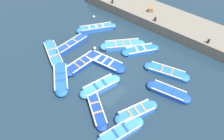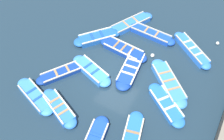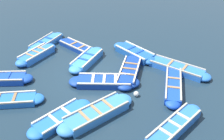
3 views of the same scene
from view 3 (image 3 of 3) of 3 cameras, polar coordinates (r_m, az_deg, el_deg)
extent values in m
plane|color=#1C303F|center=(14.60, -3.97, -1.58)|extent=(120.00, 120.00, 0.00)
cube|color=#1947B7|center=(13.98, 13.17, -3.33)|extent=(3.02, 0.98, 0.35)
ellipsoid|color=#1947B7|center=(12.79, 13.11, -7.16)|extent=(0.80, 0.78, 0.35)
ellipsoid|color=#1947B7|center=(15.22, 13.22, -0.11)|extent=(0.80, 0.78, 0.35)
cube|color=#B2AD9E|center=(13.89, 14.74, -2.77)|extent=(2.92, 0.27, 0.07)
cube|color=#B2AD9E|center=(13.84, 11.81, -2.46)|extent=(2.92, 0.27, 0.07)
cube|color=#9E7A51|center=(13.52, 13.25, -3.68)|extent=(0.18, 0.71, 0.04)
cube|color=#9E7A51|center=(14.22, 13.28, -1.71)|extent=(0.18, 0.71, 0.04)
cube|color=navy|center=(13.91, -1.71, -2.61)|extent=(1.33, 2.90, 0.33)
ellipsoid|color=navy|center=(14.05, -7.43, -2.50)|extent=(1.04, 1.07, 0.33)
ellipsoid|color=navy|center=(13.91, 4.08, -2.69)|extent=(1.04, 1.07, 0.33)
cube|color=silver|center=(13.41, -1.82, -3.05)|extent=(0.39, 2.74, 0.07)
cube|color=silver|center=(14.18, -1.62, -0.85)|extent=(0.39, 2.74, 0.07)
cube|color=beige|center=(13.85, -4.18, -1.93)|extent=(0.91, 0.24, 0.04)
cube|color=beige|center=(13.80, -1.72, -1.97)|extent=(0.91, 0.24, 0.04)
cube|color=beige|center=(13.78, 0.76, -2.01)|extent=(0.91, 0.24, 0.04)
cube|color=navy|center=(14.77, 3.81, -0.32)|extent=(2.80, 1.20, 0.35)
ellipsoid|color=navy|center=(13.66, 2.81, -3.33)|extent=(0.98, 0.96, 0.35)
ellipsoid|color=navy|center=(15.92, 4.67, 2.26)|extent=(0.98, 0.96, 0.35)
cube|color=beige|center=(14.61, 5.52, 0.16)|extent=(2.67, 0.32, 0.07)
cube|color=beige|center=(14.72, 2.17, 0.58)|extent=(2.67, 0.32, 0.07)
cube|color=olive|center=(14.18, 3.43, -0.89)|extent=(0.22, 0.85, 0.04)
cube|color=olive|center=(14.66, 3.84, 0.32)|extent=(0.22, 0.85, 0.04)
cube|color=olive|center=(15.15, 4.22, 1.46)|extent=(0.22, 0.85, 0.04)
cube|color=#3884E0|center=(11.93, -3.35, -9.46)|extent=(2.86, 2.79, 0.40)
ellipsoid|color=#3884E0|center=(11.38, -9.68, -12.50)|extent=(1.30, 1.29, 0.40)
ellipsoid|color=#3884E0|center=(12.63, 2.25, -6.63)|extent=(1.30, 1.29, 0.40)
cube|color=#B2AD9E|center=(11.50, -2.07, -9.78)|extent=(2.20, 2.09, 0.07)
cube|color=#B2AD9E|center=(12.06, -4.64, -7.50)|extent=(2.20, 2.09, 0.07)
cube|color=#9E7A51|center=(11.53, -6.02, -9.94)|extent=(0.70, 0.72, 0.04)
cube|color=#9E7A51|center=(11.78, -3.39, -8.67)|extent=(0.70, 0.72, 0.04)
cube|color=#9E7A51|center=(12.06, -0.89, -7.44)|extent=(0.70, 0.72, 0.04)
cube|color=blue|center=(17.03, -16.09, 3.22)|extent=(2.48, 1.71, 0.39)
ellipsoid|color=blue|center=(16.39, -18.97, 1.48)|extent=(1.05, 1.03, 0.39)
ellipsoid|color=blue|center=(17.72, -13.42, 4.83)|extent=(1.05, 1.03, 0.39)
cube|color=silver|center=(16.66, -15.30, 3.59)|extent=(2.13, 0.99, 0.07)
cube|color=silver|center=(17.18, -17.09, 4.20)|extent=(2.13, 0.99, 0.07)
cube|color=#9E7A51|center=(16.65, -17.41, 3.14)|extent=(0.43, 0.74, 0.04)
cube|color=#9E7A51|center=(16.93, -16.20, 3.86)|extent=(0.43, 0.74, 0.04)
cube|color=#9E7A51|center=(17.22, -15.03, 4.55)|extent=(0.43, 0.74, 0.04)
cube|color=blue|center=(13.66, -21.94, -6.21)|extent=(1.51, 2.85, 0.29)
ellipsoid|color=blue|center=(13.32, -16.32, -6.06)|extent=(1.00, 1.02, 0.29)
cube|color=beige|center=(13.25, -22.50, -6.68)|extent=(0.70, 2.61, 0.07)
cube|color=beige|center=(13.87, -21.71, -4.57)|extent=(0.70, 2.61, 0.07)
cube|color=olive|center=(13.45, -20.51, -5.61)|extent=(0.80, 0.32, 0.04)
cube|color=#1947B7|center=(15.29, -22.71, -1.84)|extent=(1.30, 2.50, 0.35)
ellipsoid|color=#1947B7|center=(14.90, -18.42, -1.80)|extent=(0.96, 0.98, 0.35)
cube|color=beige|center=(15.50, -22.43, -0.35)|extent=(0.49, 2.32, 0.07)
cube|color=#1947B7|center=(15.07, -21.66, -1.21)|extent=(0.80, 0.27, 0.04)
cube|color=blue|center=(11.58, 13.35, -12.08)|extent=(2.91, 2.45, 0.39)
ellipsoid|color=blue|center=(12.63, 17.20, -8.38)|extent=(1.00, 1.00, 0.39)
cube|color=#B2AD9E|center=(11.32, 14.96, -12.03)|extent=(2.46, 1.86, 0.07)
cube|color=#B2AD9E|center=(11.54, 12.07, -10.48)|extent=(2.46, 1.86, 0.07)
cube|color=beige|center=(11.02, 11.59, -13.06)|extent=(0.51, 0.62, 0.04)
cube|color=beige|center=(11.43, 13.49, -11.31)|extent=(0.51, 0.62, 0.04)
cube|color=beige|center=(11.87, 15.23, -9.67)|extent=(0.51, 0.62, 0.04)
cube|color=#1E59AD|center=(16.63, 4.93, 3.73)|extent=(2.37, 2.57, 0.38)
ellipsoid|color=#1E59AD|center=(17.41, 1.91, 5.22)|extent=(1.28, 1.29, 0.38)
ellipsoid|color=#1E59AD|center=(15.92, 8.22, 2.08)|extent=(1.28, 1.29, 0.38)
cube|color=silver|center=(16.24, 3.87, 3.93)|extent=(1.65, 1.95, 0.07)
cube|color=silver|center=(16.82, 6.02, 4.89)|extent=(1.65, 1.95, 0.07)
cube|color=#1947B7|center=(16.75, 4.07, 4.81)|extent=(0.75, 0.66, 0.04)
cube|color=#1947B7|center=(16.32, 5.87, 3.93)|extent=(0.75, 0.66, 0.04)
cube|color=#3884E0|center=(15.90, -5.47, 2.25)|extent=(2.60, 1.59, 0.39)
ellipsoid|color=#3884E0|center=(15.03, -7.81, 0.13)|extent=(1.06, 1.04, 0.39)
ellipsoid|color=#3884E0|center=(16.82, -3.38, 4.15)|extent=(1.06, 1.04, 0.39)
cube|color=beige|center=(15.60, -4.22, 2.66)|extent=(2.31, 0.80, 0.07)
cube|color=beige|center=(15.98, -6.78, 3.28)|extent=(2.31, 0.80, 0.07)
cube|color=#1947B7|center=(15.54, -6.16, 2.36)|extent=(0.37, 0.79, 0.04)
cube|color=#1947B7|center=(16.05, -4.89, 3.48)|extent=(0.37, 0.79, 0.04)
cube|color=blue|center=(11.98, -11.09, -10.23)|extent=(2.47, 2.16, 0.31)
ellipsoid|color=blue|center=(11.57, -16.03, -12.92)|extent=(1.17, 1.17, 0.31)
ellipsoid|color=blue|center=(12.48, -6.59, -7.66)|extent=(1.17, 1.17, 0.31)
cube|color=silver|center=(11.59, -9.99, -10.54)|extent=(1.95, 1.47, 0.07)
cube|color=silver|center=(12.12, -12.33, -8.60)|extent=(1.95, 1.47, 0.07)
cube|color=beige|center=(11.73, -12.55, -10.36)|extent=(0.58, 0.72, 0.04)
cube|color=beige|center=(11.99, -9.85, -8.86)|extent=(0.58, 0.72, 0.04)
cube|color=navy|center=(17.49, -7.56, 4.91)|extent=(2.14, 2.70, 0.29)
ellipsoid|color=navy|center=(18.44, -10.42, 6.16)|extent=(0.99, 1.00, 0.29)
ellipsoid|color=navy|center=(16.60, -4.40, 3.50)|extent=(0.99, 1.00, 0.29)
cube|color=beige|center=(17.21, -8.45, 5.03)|extent=(1.53, 2.27, 0.07)
cube|color=beige|center=(17.61, -6.77, 5.82)|extent=(1.53, 2.27, 0.07)
cube|color=#9E7A51|center=(17.68, -8.44, 5.75)|extent=(0.64, 0.49, 0.04)
cube|color=#9E7A51|center=(17.16, -6.73, 5.01)|extent=(0.64, 0.49, 0.04)
cube|color=blue|center=(15.50, 13.91, 0.39)|extent=(2.20, 3.17, 0.33)
ellipsoid|color=blue|center=(15.99, 8.84, 2.06)|extent=(1.14, 1.15, 0.33)
ellipsoid|color=blue|center=(15.16, 19.26, -1.38)|extent=(1.14, 1.15, 0.33)
cube|color=#B2AD9E|center=(15.06, 13.41, 0.35)|extent=(1.42, 2.75, 0.07)
cube|color=#B2AD9E|center=(15.74, 14.59, 1.67)|extent=(1.42, 2.75, 0.07)
cube|color=#9E7A51|center=(15.53, 12.53, 1.46)|extent=(0.78, 0.48, 0.04)
cube|color=#9E7A51|center=(15.30, 15.50, 0.49)|extent=(0.78, 0.48, 0.04)
cube|color=#3884E0|center=(18.47, -14.14, 5.80)|extent=(2.67, 1.64, 0.33)
ellipsoid|color=#3884E0|center=(17.66, -16.70, 4.10)|extent=(1.04, 1.02, 0.33)
ellipsoid|color=#3884E0|center=(19.33, -11.78, 7.35)|extent=(1.04, 1.02, 0.33)
cube|color=#B2AD9E|center=(18.15, -13.25, 6.14)|extent=(2.37, 0.88, 0.07)
cube|color=#B2AD9E|center=(18.63, -15.16, 6.57)|extent=(2.37, 0.88, 0.07)
cube|color=#1947B7|center=(18.15, -14.92, 5.86)|extent=(0.38, 0.77, 0.04)
cube|color=#1947B7|center=(18.63, -13.52, 6.77)|extent=(0.38, 0.77, 0.04)
sphere|color=silver|center=(13.17, 5.30, -5.21)|extent=(0.27, 0.27, 0.27)
camera|label=1|loc=(23.34, -24.44, 40.95)|focal=35.00mm
camera|label=2|loc=(14.85, -67.14, 36.87)|focal=42.00mm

